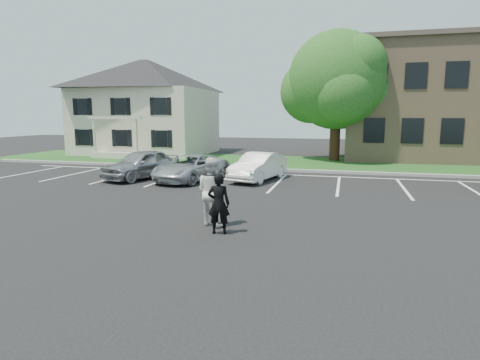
# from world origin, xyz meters

# --- Properties ---
(ground_plane) EXTENTS (90.00, 90.00, 0.00)m
(ground_plane) POSITION_xyz_m (0.00, 0.00, 0.00)
(ground_plane) COLOR black
(ground_plane) RESTS_ON ground
(curb) EXTENTS (40.00, 0.30, 0.15)m
(curb) POSITION_xyz_m (0.00, 12.00, 0.07)
(curb) COLOR gray
(curb) RESTS_ON ground
(grass_strip) EXTENTS (44.00, 8.00, 0.08)m
(grass_strip) POSITION_xyz_m (0.00, 16.00, 0.04)
(grass_strip) COLOR #164316
(grass_strip) RESTS_ON ground
(stall_lines) EXTENTS (34.00, 5.36, 0.01)m
(stall_lines) POSITION_xyz_m (1.40, 8.95, 0.01)
(stall_lines) COLOR white
(stall_lines) RESTS_ON ground
(house) EXTENTS (10.30, 9.22, 7.60)m
(house) POSITION_xyz_m (-13.00, 19.97, 3.83)
(house) COLOR #BDB19B
(house) RESTS_ON ground
(tree) EXTENTS (7.80, 7.20, 8.80)m
(tree) POSITION_xyz_m (2.40, 18.04, 5.35)
(tree) COLOR black
(tree) RESTS_ON ground
(man_black_suit) EXTENTS (0.67, 0.50, 1.66)m
(man_black_suit) POSITION_xyz_m (-0.20, -0.49, 0.83)
(man_black_suit) COLOR black
(man_black_suit) RESTS_ON ground
(man_white_shirt) EXTENTS (1.21, 1.11, 2.00)m
(man_white_shirt) POSITION_xyz_m (-0.65, 0.29, 1.00)
(man_white_shirt) COLOR silver
(man_white_shirt) RESTS_ON ground
(car_silver_west) EXTENTS (3.05, 4.64, 1.47)m
(car_silver_west) POSITION_xyz_m (-6.90, 7.63, 0.73)
(car_silver_west) COLOR #A7A7AC
(car_silver_west) RESTS_ON ground
(car_silver_minivan) EXTENTS (3.11, 4.90, 1.26)m
(car_silver_minivan) POSITION_xyz_m (-4.24, 7.67, 0.63)
(car_silver_minivan) COLOR #B5B7BD
(car_silver_minivan) RESTS_ON ground
(car_white_sedan) EXTENTS (2.34, 4.31, 1.35)m
(car_white_sedan) POSITION_xyz_m (-1.08, 8.65, 0.67)
(car_white_sedan) COLOR white
(car_white_sedan) RESTS_ON ground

